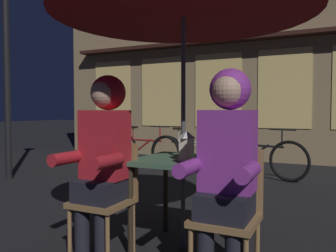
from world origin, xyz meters
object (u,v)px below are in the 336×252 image
Objects in this scene: person_left_hooded at (103,148)px; person_right_hooded at (226,155)px; chair_left at (108,193)px; street_lamp at (6,13)px; bicycle_nearest at (144,150)px; cafe_table at (183,171)px; chair_right at (228,208)px; bicycle_second at (192,153)px; lantern at (187,145)px; bicycle_third at (259,157)px.

person_right_hooded is at bearing 0.00° from person_left_hooded.
street_lamp reaches higher than chair_left.
chair_left is 0.62× the size of person_left_hooded.
person_right_hooded is 4.69m from bicycle_nearest.
chair_right is at bearing -37.55° from cafe_table.
chair_right is 5.04m from street_lamp.
bicycle_second is (-1.70, 3.72, -0.50)m from person_right_hooded.
bicycle_second is (-0.74, 3.67, -0.14)m from chair_left.
person_left_hooded is 1.00× the size of person_right_hooded.
street_lamp is 2.31× the size of bicycle_second.
chair_left is at bearing -142.45° from cafe_table.
lantern is 0.14× the size of bicycle_second.
chair_left reaches higher than bicycle_nearest.
lantern is 0.17× the size of person_right_hooded.
person_right_hooded is at bearing -41.57° from cafe_table.
chair_right is at bearing -53.46° from bicycle_nearest.
chair_left is 4.28m from street_lamp.
lantern is at bearing -55.82° from bicycle_nearest.
street_lamp is at bearing -153.03° from bicycle_third.
person_right_hooded is at bearing -82.51° from bicycle_third.
street_lamp is 3.94m from bicycle_second.
street_lamp reaches higher than lantern.
bicycle_third is (0.48, 3.61, -0.14)m from chair_left.
lantern is at bearing 147.59° from chair_right.
chair_left reaches higher than bicycle_second.
lantern is at bearing 24.73° from chair_left.
person_right_hooded is at bearing -23.11° from street_lamp.
lantern is 0.06× the size of street_lamp.
bicycle_second is (2.49, 1.94, -2.37)m from street_lamp.
bicycle_second is (-0.74, 3.72, -0.50)m from person_left_hooded.
bicycle_third is at bearing 97.61° from chair_right.
bicycle_nearest reaches higher than cafe_table.
bicycle_third is at bearing 26.97° from street_lamp.
bicycle_third is (-0.48, 3.67, -0.50)m from person_right_hooded.
street_lamp is (-4.18, 1.79, 1.87)m from person_right_hooded.
chair_left is at bearing 90.00° from person_left_hooded.
chair_right is (0.40, -0.26, -0.37)m from lantern.
cafe_table is 0.85× the size of chair_left.
cafe_table is 0.85× the size of chair_right.
lantern is 0.27× the size of chair_left.
person_left_hooded is at bearing -90.00° from chair_left.
bicycle_nearest is (-2.34, 3.45, -0.51)m from lantern.
street_lamp reaches higher than chair_right.
cafe_table is 0.19× the size of street_lamp.
bicycle_third is at bearing -2.43° from bicycle_nearest.
bicycle_third is (0.48, 3.67, -0.50)m from person_left_hooded.
bicycle_second is (-1.29, 3.41, -0.51)m from lantern.
person_left_hooded is at bearing -64.60° from bicycle_nearest.
lantern is 0.64m from person_left_hooded.
bicycle_second is at bearing -2.16° from bicycle_nearest.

